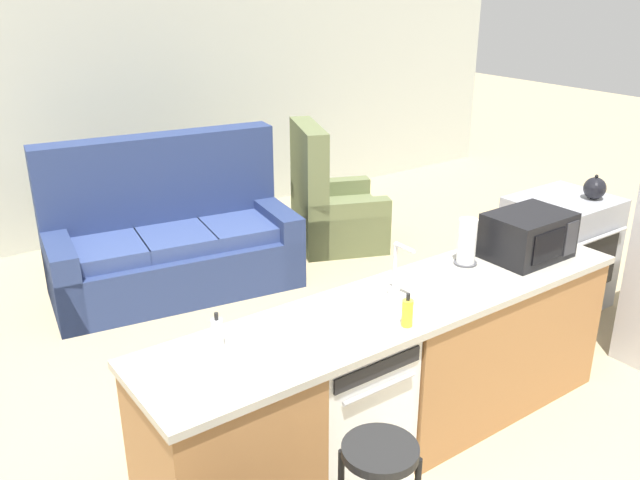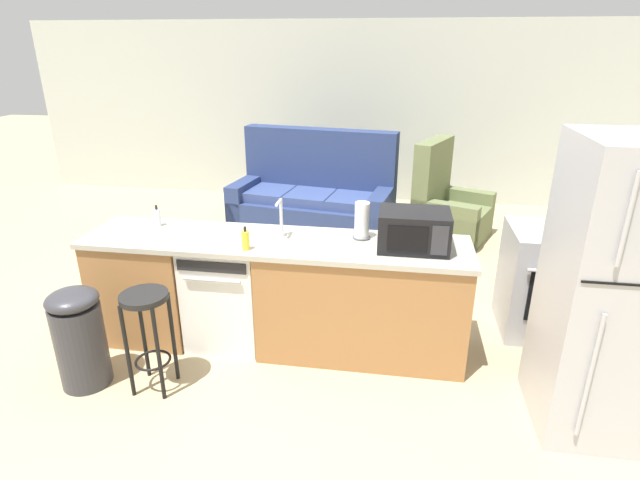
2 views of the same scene
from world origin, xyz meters
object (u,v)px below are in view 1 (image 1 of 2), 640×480
at_px(armchair, 329,210).
at_px(dishwasher, 340,403).
at_px(paper_towel_roll, 467,242).
at_px(soap_bottle, 407,313).
at_px(dish_soap_bottle, 217,333).
at_px(kettle, 595,188).
at_px(couch, 171,242).
at_px(stove_range, 558,252).
at_px(microwave, 528,235).

bearing_deg(armchair, dishwasher, -125.56).
bearing_deg(paper_towel_roll, soap_bottle, -155.90).
distance_m(dish_soap_bottle, kettle, 3.38).
distance_m(dish_soap_bottle, couch, 2.74).
bearing_deg(kettle, armchair, 111.16).
xyz_separation_m(dish_soap_bottle, couch, (0.86, 2.53, -0.58)).
bearing_deg(kettle, couch, 138.05).
height_order(stove_range, kettle, kettle).
xyz_separation_m(couch, armchair, (1.65, -0.02, -0.04)).
relative_size(microwave, soap_bottle, 2.84).
distance_m(paper_towel_roll, armchair, 2.75).
bearing_deg(armchair, stove_range, -71.72).
bearing_deg(microwave, armchair, 79.90).
distance_m(dishwasher, armchair, 3.27).
bearing_deg(kettle, dishwasher, -171.32).
bearing_deg(kettle, dish_soap_bottle, -175.41).
xyz_separation_m(microwave, dish_soap_bottle, (-2.03, 0.15, -0.07)).
bearing_deg(microwave, kettle, 17.55).
relative_size(kettle, armchair, 0.17).
bearing_deg(soap_bottle, microwave, 10.36).
xyz_separation_m(microwave, armchair, (0.47, 2.66, -0.69)).
bearing_deg(soap_bottle, stove_range, 18.02).
xyz_separation_m(microwave, paper_towel_roll, (-0.38, 0.14, -0.00)).
height_order(dish_soap_bottle, couch, couch).
xyz_separation_m(dish_soap_bottle, kettle, (3.37, 0.27, 0.01)).
distance_m(paper_towel_roll, dish_soap_bottle, 1.65).
distance_m(microwave, dish_soap_bottle, 2.04).
relative_size(stove_range, paper_towel_roll, 3.19).
height_order(paper_towel_roll, armchair, armchair).
height_order(paper_towel_roll, dish_soap_bottle, paper_towel_roll).
distance_m(stove_range, armchair, 2.23).
relative_size(dishwasher, paper_towel_roll, 2.98).
bearing_deg(microwave, dishwasher, 179.95).
height_order(paper_towel_roll, couch, couch).
distance_m(dishwasher, kettle, 2.86).
distance_m(microwave, soap_bottle, 1.20).
relative_size(paper_towel_roll, couch, 0.13).
relative_size(paper_towel_roll, dish_soap_bottle, 1.60).
bearing_deg(stove_range, dish_soap_bottle, -172.95).
bearing_deg(stove_range, soap_bottle, -161.98).
distance_m(couch, armchair, 1.65).
bearing_deg(stove_range, dishwasher, -168.09).
bearing_deg(kettle, paper_towel_roll, -170.70).
height_order(soap_bottle, kettle, kettle).
height_order(soap_bottle, couch, couch).
distance_m(stove_range, dish_soap_bottle, 3.27).
bearing_deg(dish_soap_bottle, paper_towel_roll, -0.40).
relative_size(stove_range, soap_bottle, 5.11).
xyz_separation_m(paper_towel_roll, couch, (-0.79, 2.55, -0.64)).
height_order(dishwasher, stove_range, stove_range).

